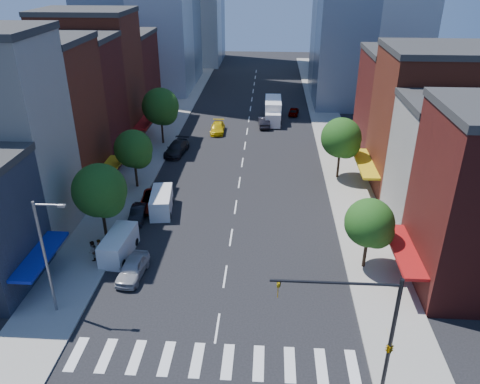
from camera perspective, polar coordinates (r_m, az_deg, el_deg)
The scene contains 30 objects.
ground at distance 34.33m, azimuth -2.79°, elevation -16.24°, with size 220.00×220.00×0.00m, color black.
sidewalk_left at distance 70.79m, azimuth -9.45°, elevation 7.03°, with size 5.00×120.00×0.15m, color gray.
sidewalk_right at distance 69.65m, azimuth 11.18°, elevation 6.56°, with size 5.00×120.00×0.15m, color gray.
crosswalk at distance 32.21m, azimuth -3.39°, elevation -19.85°, with size 19.00×3.00×0.01m, color silver.
bldg_left_2 at distance 53.76m, azimuth -23.52°, elevation 7.80°, with size 12.00×9.00×16.00m, color maroon.
bldg_left_3 at distance 61.25m, azimuth -20.09°, elevation 10.01°, with size 12.00×8.00×15.00m, color #501614.
bldg_left_4 at distance 68.64m, azimuth -17.55°, elevation 12.90°, with size 12.00×9.00×17.00m, color maroon.
bldg_left_5 at distance 77.80m, azimuth -14.98°, elevation 13.21°, with size 12.00×10.00×13.00m, color #501614.
bldg_right_1 at distance 47.08m, azimuth 25.57°, elevation 2.27°, with size 12.00×8.00×12.00m, color beige.
bldg_right_2 at distance 54.48m, azimuth 22.75°, elevation 7.61°, with size 12.00×10.00×15.00m, color maroon.
bldg_right_3 at distance 63.88m, azimuth 19.98°, elevation 9.72°, with size 12.00×10.00×13.00m, color #501614.
traffic_signal at distance 28.85m, azimuth 16.88°, elevation -16.45°, with size 7.24×2.24×8.00m.
streetlight at distance 35.02m, azimuth -22.52°, elevation -6.72°, with size 2.25×0.25×9.00m.
tree_left_near at distance 42.92m, azimuth -16.56°, elevation -0.07°, with size 4.80×4.80×7.30m.
tree_left_mid at distance 52.59m, azimuth -12.72°, elevation 4.96°, with size 4.20×4.20×6.65m.
tree_left_far at distance 65.20m, azimuth -9.55°, elevation 10.07°, with size 5.00×5.00×7.75m.
tree_right_near at distance 39.00m, azimuth 15.70°, elevation -3.89°, with size 4.00×4.00×6.20m.
tree_right_far at distance 54.82m, azimuth 12.37°, elevation 6.27°, with size 4.60×4.60×7.20m.
parked_car_front at distance 39.49m, azimuth -12.95°, elevation -9.03°, with size 1.81×4.50×1.53m, color #A4A4A9.
parked_car_second at distance 47.57m, azimuth -12.32°, elevation -2.56°, with size 1.37×3.92×1.29m, color black.
parked_car_third at distance 49.63m, azimuth -10.69°, elevation -1.04°, with size 2.33×5.05×1.40m, color #999999.
parked_car_rear at distance 62.83m, azimuth -7.73°, elevation 5.32°, with size 2.24×5.51×1.60m, color black.
cargo_van_near at distance 42.09m, azimuth -14.62°, elevation -6.36°, with size 2.31×5.06×2.10m.
cargo_van_far at distance 48.30m, azimuth -9.56°, elevation -1.29°, with size 2.58×5.17×2.11m.
taxi at distance 70.43m, azimuth -2.74°, elevation 7.81°, with size 1.99×4.90×1.42m, color gold.
traffic_car_oncoming at distance 73.03m, azimuth 2.94°, elevation 8.54°, with size 1.61×4.61×1.52m, color black.
traffic_car_far at distance 79.24m, azimuth 6.57°, elevation 9.77°, with size 1.52×3.78×1.29m, color #999999.
box_truck at distance 75.76m, azimuth 4.04°, elevation 9.83°, with size 2.63×8.31×3.34m.
pedestrian_near at distance 41.93m, azimuth -16.65°, elevation -6.69°, with size 0.69×0.45×1.90m, color #999999.
pedestrian_far at distance 41.96m, azimuth -17.52°, elevation -6.86°, with size 0.89×0.69×1.82m, color #999999.
Camera 1 is at (3.20, -25.00, 23.30)m, focal length 35.00 mm.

